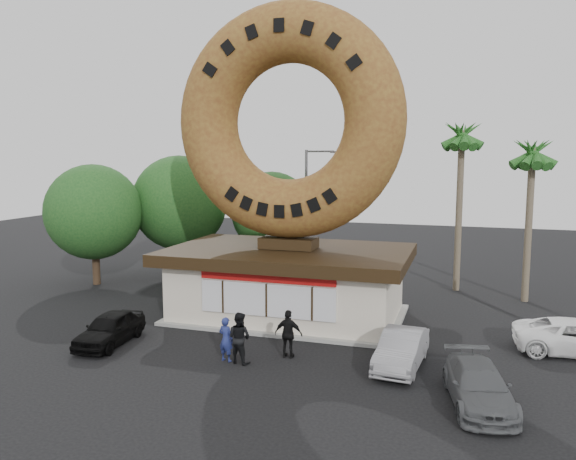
% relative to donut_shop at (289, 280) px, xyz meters
% --- Properties ---
extents(ground, '(90.00, 90.00, 0.00)m').
position_rel_donut_shop_xyz_m(ground, '(0.00, -5.98, -1.77)').
color(ground, black).
rests_on(ground, ground).
extents(donut_shop, '(11.20, 7.20, 3.80)m').
position_rel_donut_shop_xyz_m(donut_shop, '(0.00, 0.00, 0.00)').
color(donut_shop, silver).
rests_on(donut_shop, ground).
extents(giant_donut, '(10.66, 2.72, 10.66)m').
position_rel_donut_shop_xyz_m(giant_donut, '(0.00, 0.02, 7.37)').
color(giant_donut, olive).
rests_on(giant_donut, donut_shop).
extents(tree_west, '(6.00, 6.00, 7.65)m').
position_rel_donut_shop_xyz_m(tree_west, '(-9.50, 7.02, 2.87)').
color(tree_west, '#473321').
rests_on(tree_west, ground).
extents(tree_mid, '(5.20, 5.20, 6.63)m').
position_rel_donut_shop_xyz_m(tree_mid, '(-4.00, 9.02, 2.25)').
color(tree_mid, '#473321').
rests_on(tree_mid, ground).
extents(tree_far, '(5.60, 5.60, 7.14)m').
position_rel_donut_shop_xyz_m(tree_far, '(-13.00, 3.02, 2.56)').
color(tree_far, '#473321').
rests_on(tree_far, ground).
extents(palm_near, '(2.60, 2.60, 9.75)m').
position_rel_donut_shop_xyz_m(palm_near, '(7.50, 8.02, 6.65)').
color(palm_near, '#726651').
rests_on(palm_near, ground).
extents(palm_far, '(2.60, 2.60, 8.75)m').
position_rel_donut_shop_xyz_m(palm_far, '(11.00, 6.52, 5.72)').
color(palm_far, '#726651').
rests_on(palm_far, ground).
extents(street_lamp, '(2.11, 0.20, 8.00)m').
position_rel_donut_shop_xyz_m(street_lamp, '(-1.86, 10.02, 2.72)').
color(street_lamp, '#59595E').
rests_on(street_lamp, ground).
extents(person_left, '(0.69, 0.53, 1.68)m').
position_rel_donut_shop_xyz_m(person_left, '(-0.43, -6.32, -0.93)').
color(person_left, navy).
rests_on(person_left, ground).
extents(person_center, '(1.07, 0.92, 1.91)m').
position_rel_donut_shop_xyz_m(person_center, '(0.11, -6.31, -0.81)').
color(person_center, black).
rests_on(person_center, ground).
extents(person_right, '(1.09, 0.47, 1.84)m').
position_rel_donut_shop_xyz_m(person_right, '(1.68, -5.26, -0.85)').
color(person_right, black).
rests_on(person_right, ground).
extents(car_black, '(1.83, 3.91, 1.30)m').
position_rel_donut_shop_xyz_m(car_black, '(-5.70, -6.00, -1.12)').
color(car_black, black).
rests_on(car_black, ground).
extents(car_silver, '(1.71, 4.09, 1.32)m').
position_rel_donut_shop_xyz_m(car_silver, '(5.85, -4.92, -1.11)').
color(car_silver, '#939297').
rests_on(car_silver, ground).
extents(car_grey, '(2.50, 4.51, 1.24)m').
position_rel_donut_shop_xyz_m(car_grey, '(8.46, -7.38, -1.15)').
color(car_grey, '#5C5F61').
rests_on(car_grey, ground).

